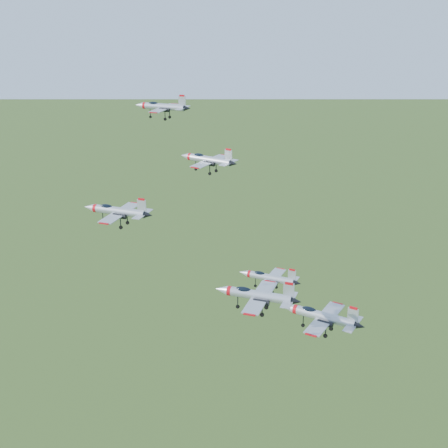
% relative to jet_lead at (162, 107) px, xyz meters
% --- Properties ---
extents(jet_lead, '(11.31, 9.41, 3.02)m').
position_rel_jet_lead_xyz_m(jet_lead, '(0.00, 0.00, 0.00)').
color(jet_lead, '#ABAFB8').
extents(jet_left_high, '(10.73, 8.89, 2.87)m').
position_rel_jet_lead_xyz_m(jet_left_high, '(16.27, -12.91, -5.08)').
color(jet_left_high, '#ABAFB8').
extents(jet_right_high, '(10.91, 9.07, 2.91)m').
position_rel_jet_lead_xyz_m(jet_right_high, '(11.39, -31.27, -8.73)').
color(jet_right_high, '#ABAFB8').
extents(jet_left_low, '(11.04, 9.08, 2.96)m').
position_rel_jet_lead_xyz_m(jet_left_low, '(26.61, -10.97, -24.71)').
color(jet_left_low, '#ABAFB8').
extents(jet_right_low, '(13.13, 10.94, 3.51)m').
position_rel_jet_lead_xyz_m(jet_right_low, '(29.94, -24.06, -21.11)').
color(jet_right_low, '#ABAFB8').
extents(jet_trail, '(13.80, 11.41, 3.69)m').
position_rel_jet_lead_xyz_m(jet_trail, '(37.24, -15.08, -27.29)').
color(jet_trail, '#ABAFB8').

